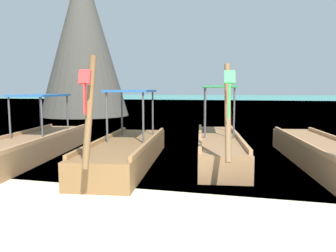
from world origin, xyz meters
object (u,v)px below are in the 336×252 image
(longtail_boat_violet_ribbon, at_px, (30,146))
(longtail_boat_red_ribbon, at_px, (127,151))
(longtail_boat_green_ribbon, at_px, (219,146))
(karst_rock, at_px, (82,42))
(longtail_boat_turquoise_ribbon, at_px, (323,155))

(longtail_boat_violet_ribbon, relative_size, longtail_boat_red_ribbon, 1.18)
(longtail_boat_violet_ribbon, xyz_separation_m, longtail_boat_red_ribbon, (2.96, -0.02, 0.01))
(longtail_boat_green_ribbon, bearing_deg, karst_rock, 130.58)
(longtail_boat_violet_ribbon, relative_size, longtail_boat_green_ribbon, 1.12)
(longtail_boat_turquoise_ribbon, bearing_deg, longtail_boat_red_ribbon, -170.79)
(longtail_boat_red_ribbon, height_order, karst_rock, karst_rock)
(karst_rock, bearing_deg, longtail_boat_violet_ribbon, -67.16)
(longtail_boat_violet_ribbon, height_order, longtail_boat_green_ribbon, longtail_boat_green_ribbon)
(longtail_boat_turquoise_ribbon, relative_size, karst_rock, 0.57)
(longtail_boat_green_ribbon, bearing_deg, longtail_boat_turquoise_ribbon, -10.85)
(longtail_boat_green_ribbon, xyz_separation_m, karst_rock, (-11.43, 13.35, 5.18))
(longtail_boat_red_ribbon, bearing_deg, longtail_boat_green_ribbon, 29.77)
(longtail_boat_red_ribbon, relative_size, longtail_boat_green_ribbon, 0.95)
(longtail_boat_green_ribbon, height_order, longtail_boat_turquoise_ribbon, longtail_boat_turquoise_ribbon)
(longtail_boat_violet_ribbon, xyz_separation_m, karst_rock, (-6.17, 14.65, 5.20))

